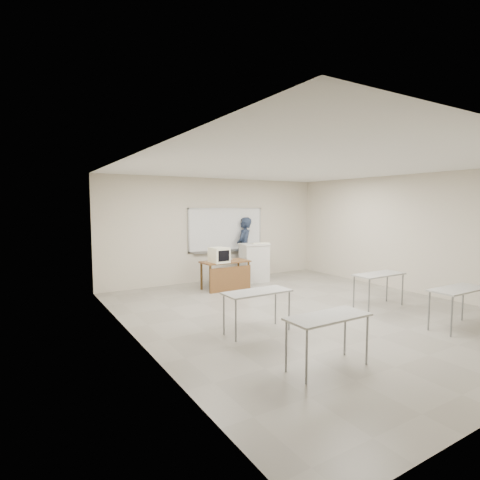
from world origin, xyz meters
TOP-DOWN VIEW (x-y plane):
  - floor at (0.00, 0.00)m, footprint 7.00×8.00m
  - whiteboard at (0.30, 3.97)m, footprint 2.48×0.10m
  - student_desks at (-0.00, -1.35)m, footprint 4.40×2.20m
  - instructor_desk at (-0.40, 2.67)m, footprint 1.26×0.63m
  - podium at (0.80, 3.20)m, footprint 0.79×0.57m
  - crt_monitor at (-0.65, 2.66)m, footprint 0.42×0.47m
  - laptop at (-0.50, 2.94)m, footprint 0.33×0.30m
  - mouse at (-0.20, 2.83)m, footprint 0.12×0.09m
  - keyboard at (0.95, 3.09)m, footprint 0.52×0.28m
  - presenter at (0.88, 3.87)m, footprint 0.81×0.77m

SIDE VIEW (x-z plane):
  - floor at x=0.00m, z-range -0.01..0.00m
  - instructor_desk at x=-0.40m, z-range 0.14..0.89m
  - podium at x=0.80m, z-range 0.00..1.11m
  - student_desks at x=0.00m, z-range 0.31..1.04m
  - mouse at x=-0.20m, z-range 0.75..0.79m
  - laptop at x=-0.50m, z-range 0.69..0.93m
  - presenter at x=0.88m, z-range 0.00..1.85m
  - crt_monitor at x=-0.65m, z-range 0.74..1.14m
  - keyboard at x=0.95m, z-range 1.11..1.14m
  - whiteboard at x=0.30m, z-range 0.83..2.14m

